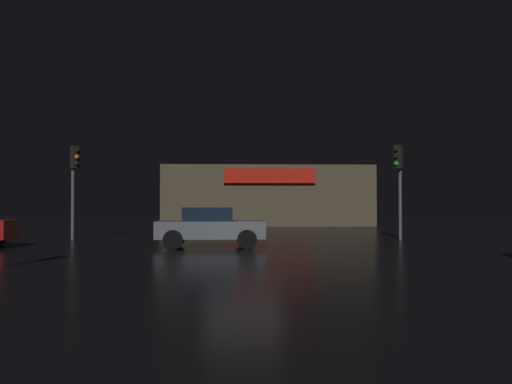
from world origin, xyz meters
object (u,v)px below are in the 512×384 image
at_px(traffic_signal_main, 74,173).
at_px(car_near, 210,227).
at_px(traffic_signal_cross_left, 399,172).
at_px(store_building, 266,196).

bearing_deg(traffic_signal_main, car_near, -38.62).
distance_m(traffic_signal_cross_left, car_near, 9.56).
height_order(traffic_signal_main, car_near, traffic_signal_main).
bearing_deg(traffic_signal_main, traffic_signal_cross_left, -2.20).
bearing_deg(car_near, traffic_signal_cross_left, 28.08).
bearing_deg(store_building, traffic_signal_main, -117.48).
distance_m(traffic_signal_main, car_near, 8.20).
xyz_separation_m(store_building, traffic_signal_cross_left, (4.77, -19.00, 0.80)).
bearing_deg(store_building, traffic_signal_cross_left, -75.90).
xyz_separation_m(traffic_signal_cross_left, car_near, (-8.20, -4.38, -2.23)).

